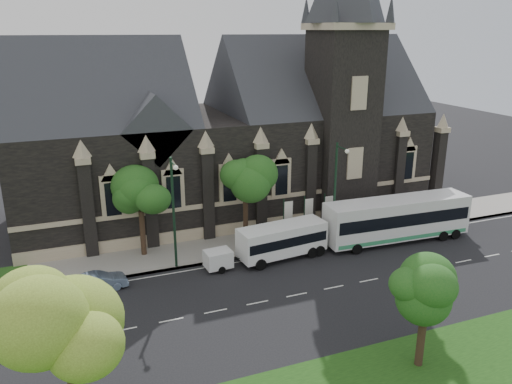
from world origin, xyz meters
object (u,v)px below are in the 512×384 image
tree_walk_right (247,177)px  tour_coach (397,218)px  street_lamp_near (336,188)px  tree_park_near (71,321)px  car_far_white (25,293)px  shuttle_bus (282,239)px  banner_flag_center (307,213)px  banner_flag_right (327,210)px  banner_flag_left (287,216)px  sedan (98,282)px  box_trailer (218,259)px  tree_walk_left (142,189)px  street_lamp_mid (174,208)px  tree_park_east (427,289)px

tree_walk_right → tour_coach: 13.74m
street_lamp_near → tour_coach: (5.39, -1.55, -3.00)m
tree_park_near → tour_coach: 31.00m
tree_park_near → car_far_white: tree_park_near is taller
tree_walk_right → shuttle_bus: tree_walk_right is taller
tree_walk_right → banner_flag_center: tree_walk_right is taller
banner_flag_right → car_far_white: bearing=-173.0°
banner_flag_left → sedan: banner_flag_left is taller
banner_flag_center → sedan: size_ratio=0.99×
banner_flag_center → tree_park_near: bearing=-138.5°
tour_coach → box_trailer: tour_coach is taller
sedan → tour_coach: bearing=-96.3°
tour_coach → tree_walk_left: bearing=168.8°
street_lamp_near → banner_flag_right: 3.34m
street_lamp_mid → tour_coach: (19.39, -1.55, -3.00)m
tree_park_near → tree_walk_left: (5.97, 19.47, -0.68)m
tree_park_east → street_lamp_near: (3.82, 16.42, 0.49)m
street_lamp_near → shuttle_bus: (-5.46, -1.09, -3.46)m
banner_flag_left → banner_flag_right: 4.00m
sedan → tree_walk_right: bearing=-75.3°
shuttle_bus → banner_flag_center: bearing=32.4°
tree_park_near → shuttle_bus: bearing=42.2°
tree_walk_left → box_trailer: tree_walk_left is taller
tour_coach → sedan: 25.45m
sedan → tree_park_near: bearing=167.3°
street_lamp_mid → banner_flag_left: bearing=10.5°
banner_flag_center → car_far_white: size_ratio=0.87×
street_lamp_near → tree_walk_left: bearing=167.1°
banner_flag_left → shuttle_bus: banner_flag_left is taller
shuttle_bus → tree_park_east: bearing=-90.2°
street_lamp_mid → tree_walk_right: bearing=26.6°
banner_flag_center → banner_flag_left: bearing=180.0°
tree_park_near → tree_walk_right: tree_park_near is taller
street_lamp_mid → tour_coach: street_lamp_mid is taller
tree_park_near → banner_flag_left: tree_park_near is taller
tree_walk_right → banner_flag_center: size_ratio=1.95×
tree_park_near → tour_coach: tree_park_near is taller
shuttle_bus → car_far_white: (-19.38, -0.11, -0.98)m
tree_park_near → car_far_white: bearing=101.8°
tour_coach → street_lamp_mid: bearing=177.9°
street_lamp_mid → shuttle_bus: (8.54, -1.09, -3.46)m
street_lamp_near → box_trailer: bearing=-173.5°
tree_park_east → car_far_white: 26.25m
tree_park_east → tour_coach: tree_park_east is taller
banner_flag_center → sedan: (-18.30, -3.22, -1.72)m
shuttle_bus → sedan: bearing=174.6°
tree_park_near → tree_walk_left: bearing=72.9°
tree_park_near → banner_flag_center: tree_park_near is taller
tree_walk_right → street_lamp_mid: bearing=-153.4°
banner_flag_center → car_far_white: bearing=-172.4°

